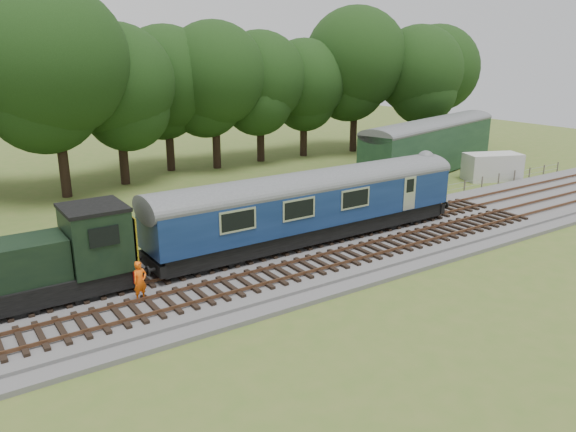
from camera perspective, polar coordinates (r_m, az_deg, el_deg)
ground at (r=27.29m, az=-2.22°, el=-5.48°), size 120.00×120.00×0.00m
ballast at (r=27.22m, az=-2.22°, el=-5.14°), size 70.00×7.00×0.35m
track_north at (r=28.26m, az=-3.73°, el=-3.80°), size 67.20×2.40×0.21m
track_south at (r=25.88m, az=-0.35°, el=-5.75°), size 67.20×2.40×0.21m
fence at (r=30.96m, az=-6.62°, el=-2.83°), size 64.00×0.12×1.00m
tree_line at (r=46.64m, az=-16.67°, el=3.26°), size 70.00×8.00×18.00m
dmu_railcar at (r=29.53m, az=2.40°, el=1.59°), size 18.05×2.86×3.88m
shunter_loco at (r=24.57m, az=-24.89°, el=-4.74°), size 8.91×2.60×3.38m
worker at (r=23.73m, az=-14.79°, el=-6.42°), size 0.71×0.57×1.71m
parked_coach at (r=49.37m, az=14.30°, el=7.17°), size 17.90×7.53×4.52m
shed at (r=53.61m, az=9.89°, el=6.78°), size 3.23×3.23×2.49m
caravan at (r=48.41m, az=20.03°, el=4.73°), size 4.87×3.66×2.14m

